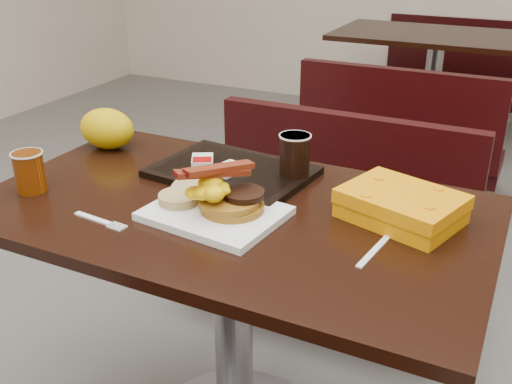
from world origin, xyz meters
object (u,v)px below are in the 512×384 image
at_px(fork, 93,218).
at_px(clamshell, 401,206).
at_px(bench_far_s, 404,130).
at_px(hashbrown_sleeve_left, 202,161).
at_px(tray, 232,172).
at_px(paper_bag, 107,128).
at_px(pancake_stack, 232,204).
at_px(hashbrown_sleeve_right, 228,169).
at_px(table_far, 430,95).
at_px(platter, 215,213).
at_px(coffee_cup_near, 29,172).
at_px(knife, 375,250).
at_px(bench_far_n, 450,74).
at_px(bench_near_n, 325,227).
at_px(table_near, 234,334).
at_px(coffee_cup_far, 295,155).

height_order(fork, clamshell, clamshell).
xyz_separation_m(bench_far_s, hashbrown_sleeve_left, (-0.17, -1.74, 0.42)).
xyz_separation_m(tray, paper_bag, (-0.43, 0.02, 0.05)).
distance_m(pancake_stack, hashbrown_sleeve_right, 0.22).
distance_m(table_far, paper_bag, 2.50).
relative_size(tray, clamshell, 1.61).
bearing_deg(platter, fork, -144.89).
distance_m(table_far, platter, 2.69).
relative_size(coffee_cup_near, knife, 0.64).
relative_size(coffee_cup_near, fork, 0.69).
bearing_deg(bench_far_s, paper_bag, -106.77).
xyz_separation_m(table_far, paper_bag, (-0.51, -2.41, 0.43)).
xyz_separation_m(coffee_cup_near, tray, (0.40, 0.31, -0.04)).
distance_m(bench_far_s, bench_far_n, 1.40).
height_order(bench_far_s, coffee_cup_near, coffee_cup_near).
bearing_deg(bench_near_n, table_near, -90.00).
bearing_deg(table_near, hashbrown_sleeve_right, 120.85).
bearing_deg(pancake_stack, clamshell, 23.88).
xyz_separation_m(bench_near_n, hashbrown_sleeve_right, (-0.08, -0.56, 0.42)).
bearing_deg(clamshell, bench_far_n, 114.20).
height_order(coffee_cup_near, hashbrown_sleeve_left, coffee_cup_near).
relative_size(table_far, hashbrown_sleeve_right, 16.00).
relative_size(knife, hashbrown_sleeve_left, 2.09).
relative_size(table_near, coffee_cup_far, 11.35).
height_order(bench_far_s, platter, platter).
height_order(bench_far_s, tray, tray).
relative_size(knife, hashbrown_sleeve_right, 2.12).
relative_size(bench_near_n, tray, 2.50).
bearing_deg(table_near, tray, 117.33).
bearing_deg(pancake_stack, paper_bag, 156.32).
relative_size(bench_far_n, fork, 6.82).
bearing_deg(table_far, paper_bag, -102.06).
bearing_deg(hashbrown_sleeve_right, table_near, -44.62).
height_order(table_near, platter, platter).
height_order(coffee_cup_near, fork, coffee_cup_near).
xyz_separation_m(table_near, tray, (-0.09, 0.17, 0.38)).
bearing_deg(hashbrown_sleeve_left, coffee_cup_near, -165.62).
xyz_separation_m(hashbrown_sleeve_left, coffee_cup_far, (0.25, 0.05, 0.04)).
xyz_separation_m(coffee_cup_far, paper_bag, (-0.59, -0.01, -0.01)).
relative_size(pancake_stack, fork, 0.99).
height_order(bench_far_n, coffee_cup_far, coffee_cup_far).
height_order(table_far, bench_far_s, table_far).
distance_m(bench_far_n, platter, 3.39).
relative_size(bench_far_s, tray, 2.50).
relative_size(coffee_cup_near, clamshell, 0.41).
bearing_deg(bench_far_s, bench_far_n, 90.00).
xyz_separation_m(fork, coffee_cup_far, (0.32, 0.40, 0.07)).
distance_m(bench_far_s, tray, 1.78).
relative_size(table_far, pancake_stack, 8.30).
height_order(platter, clamshell, clamshell).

